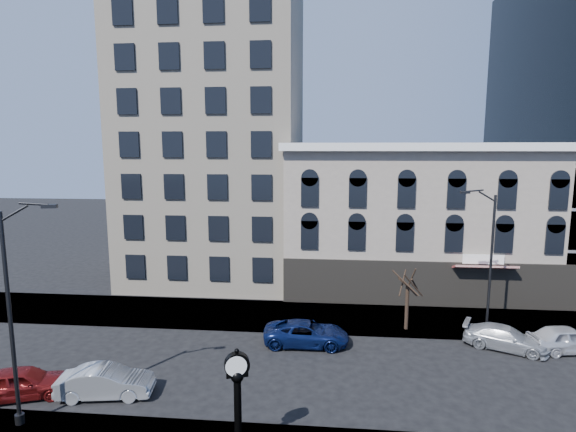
# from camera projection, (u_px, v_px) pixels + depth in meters

# --- Properties ---
(ground) EXTENTS (160.00, 160.00, 0.00)m
(ground) POSITION_uv_depth(u_px,v_px,m) (245.00, 369.00, 24.83)
(ground) COLOR black
(ground) RESTS_ON ground
(sidewalk_far) EXTENTS (160.00, 6.00, 0.12)m
(sidewalk_far) POSITION_uv_depth(u_px,v_px,m) (266.00, 315.00, 32.70)
(sidewalk_far) COLOR gray
(sidewalk_far) RESTS_ON ground
(cream_tower) EXTENTS (15.90, 15.40, 42.50)m
(cream_tower) POSITION_uv_depth(u_px,v_px,m) (215.00, 69.00, 41.10)
(cream_tower) COLOR beige
(cream_tower) RESTS_ON ground
(victorian_row) EXTENTS (22.60, 11.19, 12.50)m
(victorian_row) POSITION_uv_depth(u_px,v_px,m) (417.00, 220.00, 38.48)
(victorian_row) COLOR gray
(victorian_row) RESTS_ON ground
(street_clock) EXTENTS (1.02, 1.02, 4.50)m
(street_clock) POSITION_uv_depth(u_px,v_px,m) (238.00, 409.00, 17.28)
(street_clock) COLOR black
(street_clock) RESTS_ON sidewalk_near
(street_lamp_near) EXTENTS (2.53, 0.95, 9.97)m
(street_lamp_near) POSITION_uv_depth(u_px,v_px,m) (23.00, 256.00, 18.73)
(street_lamp_near) COLOR black
(street_lamp_near) RESTS_ON sidewalk_near
(street_lamp_far) EXTENTS (2.49, 0.46, 9.60)m
(street_lamp_far) POSITION_uv_depth(u_px,v_px,m) (482.00, 224.00, 28.45)
(street_lamp_far) COLOR black
(street_lamp_far) RESTS_ON sidewalk_far
(bare_tree_far) EXTENTS (2.85, 2.85, 4.90)m
(bare_tree_far) POSITION_uv_depth(u_px,v_px,m) (408.00, 275.00, 29.53)
(bare_tree_far) COLOR #312318
(bare_tree_far) RESTS_ON sidewalk_far
(car_near_a) EXTENTS (4.82, 3.16, 1.53)m
(car_near_a) POSITION_uv_depth(u_px,v_px,m) (22.00, 382.00, 21.93)
(car_near_a) COLOR maroon
(car_near_a) RESTS_ON ground
(car_near_b) EXTENTS (4.73, 2.26, 1.50)m
(car_near_b) POSITION_uv_depth(u_px,v_px,m) (106.00, 382.00, 22.00)
(car_near_b) COLOR #A5A8AD
(car_near_b) RESTS_ON ground
(car_far_a) EXTENTS (5.30, 2.50, 1.46)m
(car_far_a) POSITION_uv_depth(u_px,v_px,m) (306.00, 333.00, 27.82)
(car_far_a) COLOR #0C194C
(car_far_a) RESTS_ON ground
(car_far_b) EXTENTS (5.16, 3.72, 1.39)m
(car_far_b) POSITION_uv_depth(u_px,v_px,m) (505.00, 338.00, 27.24)
(car_far_b) COLOR #A5A8AD
(car_far_b) RESTS_ON ground
(car_far_c) EXTENTS (4.87, 2.56, 1.58)m
(car_far_c) POSITION_uv_depth(u_px,v_px,m) (568.00, 339.00, 26.85)
(car_far_c) COLOR silver
(car_far_c) RESTS_ON ground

